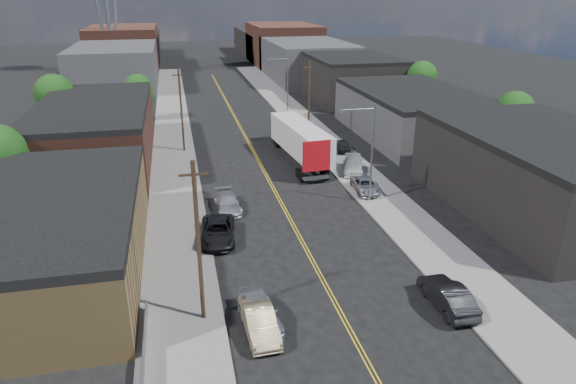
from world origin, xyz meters
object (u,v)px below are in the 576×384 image
car_left_c (218,231)px  car_right_lot_b (353,166)px  car_right_lot_c (343,146)px  semi_truck (297,137)px  car_left_b (260,321)px  car_right_lot_a (365,185)px  car_left_a (259,311)px  car_left_d (228,203)px  car_right_oncoming (447,296)px

car_left_c → car_right_lot_b: size_ratio=1.16×
car_right_lot_b → car_right_lot_c: 7.71m
semi_truck → car_left_b: (-9.64, -31.29, -1.78)m
car_right_lot_a → car_right_lot_c: car_right_lot_a is taller
car_left_a → car_right_lot_b: size_ratio=0.98×
car_left_d → car_right_lot_a: (13.45, 1.26, 0.07)m
car_left_b → car_right_lot_b: size_ratio=0.96×
car_right_lot_b → car_right_oncoming: bearing=-77.8°
car_right_lot_b → car_right_lot_c: size_ratio=1.31×
car_left_b → semi_truck: bearing=70.6°
car_left_c → car_right_lot_c: bearing=56.6°
semi_truck → car_left_a: (-9.50, -30.39, -1.74)m
car_left_c → car_right_lot_c: size_ratio=1.51×
car_left_d → car_right_lot_a: car_left_d is taller
car_right_lot_a → car_left_d: bearing=-169.1°
car_right_lot_c → car_right_lot_a: bearing=-90.0°
car_left_a → car_right_lot_b: bearing=53.0°
car_left_b → car_left_d: car_left_b is taller
car_left_a → car_left_d: size_ratio=0.98×
car_left_c → car_right_lot_b: 20.10m
car_left_b → car_left_c: 12.29m
semi_truck → car_right_oncoming: (2.10, -31.29, -1.73)m
car_right_lot_c → car_left_c: bearing=-120.8°
car_left_c → car_right_lot_c: (16.98, 20.31, 0.00)m
semi_truck → car_right_oncoming: bearing=-91.8°
semi_truck → car_left_c: (-10.90, -19.06, -1.77)m
semi_truck → car_left_d: size_ratio=3.52×
semi_truck → car_left_b: 32.79m
car_left_a → car_right_lot_c: car_left_a is taller
car_left_b → car_right_lot_a: size_ratio=1.03×
car_right_oncoming → car_left_d: bearing=-57.3°
car_left_c → car_left_d: size_ratio=1.15×
car_left_d → car_right_lot_b: (14.15, 6.96, 0.15)m
car_left_d → car_right_oncoming: car_right_oncoming is taller
semi_truck → car_left_d: semi_truck is taller
semi_truck → car_left_c: bearing=-125.4°
car_left_c → car_right_lot_a: size_ratio=1.23×
car_left_b → car_right_oncoming: size_ratio=0.94×
car_left_c → car_left_d: (1.40, 5.77, -0.07)m
car_right_lot_b → car_left_d: bearing=-135.8°
car_left_b → car_left_d: 18.00m
car_left_b → car_right_lot_b: 28.77m
semi_truck → car_left_c: 22.03m
car_left_c → car_left_d: bearing=82.9°
car_right_lot_a → car_right_lot_b: size_ratio=0.94×
semi_truck → car_right_oncoming: 31.41m
car_left_b → car_left_c: bearing=93.6°
car_right_lot_a → car_right_lot_c: size_ratio=1.23×
semi_truck → car_right_lot_b: 8.03m
car_left_a → car_right_oncoming: 11.63m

